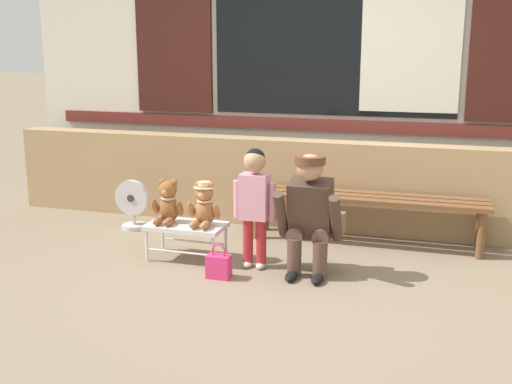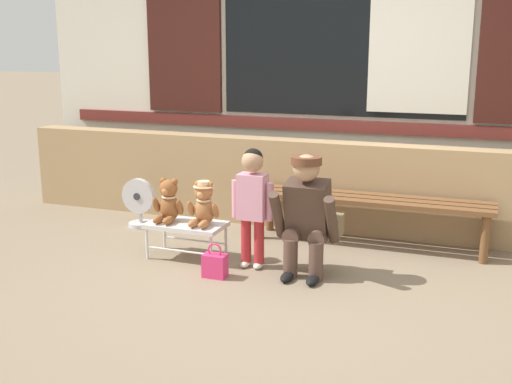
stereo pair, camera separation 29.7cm
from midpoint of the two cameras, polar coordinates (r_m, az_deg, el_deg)
name	(u,v)px [view 1 (the left image)]	position (r m, az deg, el deg)	size (l,w,h in m)	color
ground_plane	(283,278)	(4.83, 0.69, -7.84)	(60.00, 60.00, 0.00)	#84725B
brick_low_wall	(321,185)	(6.03, 4.55, 0.63)	(6.47, 0.25, 0.85)	tan
shop_facade	(336,33)	(6.39, 5.88, 14.13)	(6.61, 0.26, 3.69)	silver
wooden_bench_long	(366,203)	(5.61, 8.46, -0.98)	(2.10, 0.40, 0.44)	brown
small_display_bench	(186,228)	(5.22, -7.97, -3.26)	(0.64, 0.36, 0.30)	silver
teddy_bear_plain	(168,203)	(5.23, -9.62, -1.02)	(0.28, 0.26, 0.36)	#93562D
teddy_bear_with_hat	(204,205)	(5.10, -6.40, -1.19)	(0.28, 0.27, 0.36)	#A86B3D
child_standing	(255,195)	(4.89, -1.86, -0.29)	(0.35, 0.18, 0.96)	#B7282D
adult_crouching	(311,214)	(4.77, 3.28, -2.03)	(0.50, 0.49, 0.95)	brown
handbag_on_ground	(219,266)	(4.82, -5.17, -6.70)	(0.18, 0.11, 0.27)	#E53370
floor_fan	(133,205)	(6.17, -12.47, -1.14)	(0.34, 0.24, 0.48)	silver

